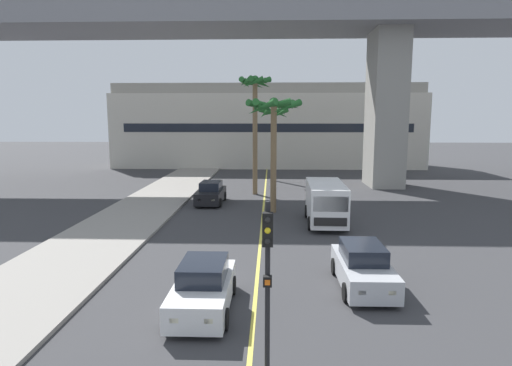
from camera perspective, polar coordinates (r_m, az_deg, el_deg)
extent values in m
cube|color=gray|center=(19.49, -24.38, -10.02)|extent=(4.80, 80.00, 0.15)
cube|color=#DBCC4C|center=(25.23, 0.81, -5.27)|extent=(0.14, 56.00, 0.01)
cube|color=gray|center=(39.98, 1.34, 21.14)|extent=(80.56, 8.00, 2.40)
cube|color=#5C5C60|center=(44.07, 1.42, 22.76)|extent=(80.56, 0.50, 1.80)
cube|color=gray|center=(40.30, 16.75, 9.24)|extent=(2.80, 4.40, 13.56)
cube|color=beige|center=(55.05, 1.52, 6.91)|extent=(37.83, 8.00, 8.96)
cube|color=#9C998D|center=(55.14, 1.54, 12.20)|extent=(37.08, 7.20, 1.20)
cube|color=black|center=(51.02, 1.48, 7.29)|extent=(34.05, 0.04, 1.00)
cube|color=black|center=(30.95, -5.98, -1.65)|extent=(1.80, 4.14, 0.80)
cube|color=black|center=(30.99, -5.96, -0.36)|extent=(1.44, 2.08, 0.60)
cube|color=#F2EDCC|center=(28.92, -5.71, -2.26)|extent=(0.24, 0.09, 0.14)
cube|color=#F2EDCC|center=(29.08, -7.53, -2.23)|extent=(0.24, 0.09, 0.14)
cylinder|color=black|center=(29.64, -4.83, -2.59)|extent=(0.23, 0.64, 0.64)
cylinder|color=black|center=(29.91, -7.90, -2.54)|extent=(0.23, 0.64, 0.64)
cylinder|color=black|center=(32.12, -4.18, -1.72)|extent=(0.23, 0.64, 0.64)
cylinder|color=black|center=(32.37, -7.02, -1.69)|extent=(0.23, 0.64, 0.64)
cube|color=#B7BABF|center=(16.27, 13.94, -11.27)|extent=(1.73, 4.11, 0.80)
cube|color=black|center=(16.19, 13.91, -8.83)|extent=(1.41, 2.06, 0.60)
cube|color=#F2EDCC|center=(14.54, 17.52, -13.64)|extent=(0.24, 0.08, 0.14)
cube|color=#F2EDCC|center=(14.32, 13.81, -13.84)|extent=(0.24, 0.08, 0.14)
cylinder|color=black|center=(15.41, 17.95, -13.62)|extent=(0.22, 0.64, 0.64)
cylinder|color=black|center=(15.04, 11.86, -13.93)|extent=(0.22, 0.64, 0.64)
cylinder|color=black|center=(17.70, 15.63, -10.59)|extent=(0.22, 0.64, 0.64)
cylinder|color=black|center=(17.39, 10.36, -10.76)|extent=(0.22, 0.64, 0.64)
cube|color=white|center=(14.15, -7.00, -14.16)|extent=(1.70, 4.10, 0.80)
cube|color=black|center=(14.04, -6.95, -11.36)|extent=(1.39, 2.05, 0.60)
cube|color=#F2EDCC|center=(12.25, -6.27, -17.63)|extent=(0.24, 0.08, 0.14)
cube|color=#F2EDCC|center=(12.41, -10.75, -17.37)|extent=(0.24, 0.08, 0.14)
cylinder|color=black|center=(13.01, -4.20, -17.49)|extent=(0.22, 0.64, 0.64)
cylinder|color=black|center=(13.27, -11.48, -17.10)|extent=(0.22, 0.64, 0.64)
cylinder|color=black|center=(15.32, -3.15, -13.33)|extent=(0.22, 0.64, 0.64)
cylinder|color=black|center=(15.54, -9.25, -13.11)|extent=(0.22, 0.64, 0.64)
cube|color=white|center=(25.11, 9.17, -2.40)|extent=(2.13, 5.25, 2.10)
cube|color=black|center=(22.54, 9.83, -2.76)|extent=(1.80, 0.12, 0.80)
cube|color=black|center=(22.68, 9.79, -5.08)|extent=(1.70, 0.10, 0.44)
cylinder|color=black|center=(23.91, 11.77, -5.30)|extent=(0.28, 0.77, 0.76)
cylinder|color=black|center=(23.71, 7.20, -5.31)|extent=(0.28, 0.77, 0.76)
cylinder|color=black|center=(26.92, 10.82, -3.72)|extent=(0.28, 0.77, 0.76)
cylinder|color=black|center=(26.74, 6.77, -3.71)|extent=(0.28, 0.77, 0.76)
cylinder|color=black|center=(10.17, 1.52, -14.15)|extent=(0.12, 0.12, 4.20)
cube|color=black|center=(9.55, 1.55, -6.15)|extent=(0.24, 0.20, 0.76)
sphere|color=black|center=(9.40, 1.55, -4.89)|extent=(0.14, 0.14, 0.14)
sphere|color=yellow|center=(9.46, 1.55, -6.30)|extent=(0.14, 0.14, 0.14)
sphere|color=black|center=(9.52, 1.54, -7.70)|extent=(0.14, 0.14, 0.14)
cube|color=black|center=(9.94, 1.52, -12.82)|extent=(0.20, 0.16, 0.24)
cube|color=orange|center=(9.87, 1.52, -12.99)|extent=(0.12, 0.03, 0.12)
cylinder|color=brown|center=(41.91, 2.31, 4.85)|extent=(0.37, 0.37, 6.68)
sphere|color=#236028|center=(41.84, 2.34, 9.63)|extent=(0.60, 0.60, 0.60)
cone|color=#236028|center=(41.93, 3.64, 9.31)|extent=(0.62, 1.97, 0.86)
cone|color=#236028|center=(42.57, 3.14, 9.12)|extent=(1.77, 1.55, 1.08)
cone|color=#236028|center=(42.77, 2.15, 9.29)|extent=(1.98, 0.71, 0.88)
cone|color=#236028|center=(42.29, 1.19, 9.33)|extent=(1.31, 1.92, 0.85)
cone|color=#236028|center=(41.42, 1.15, 9.14)|extent=(1.24, 1.92, 1.09)
cone|color=#236028|center=(40.93, 1.94, 9.25)|extent=(1.98, 1.00, 0.98)
cone|color=#236028|center=(41.10, 3.17, 9.14)|extent=(1.78, 1.54, 1.08)
cylinder|color=brown|center=(34.19, -0.13, 5.85)|extent=(0.38, 0.38, 8.86)
sphere|color=#236028|center=(34.28, -0.13, 13.52)|extent=(0.60, 0.60, 0.60)
cone|color=#236028|center=(34.28, 1.28, 13.21)|extent=(0.51, 1.71, 0.79)
cone|color=#236028|center=(34.83, 0.87, 12.94)|extent=(1.52, 1.49, 0.98)
cone|color=#236028|center=(35.07, -0.31, 12.91)|extent=(1.74, 0.72, 0.98)
cone|color=#236028|center=(34.56, -1.43, 13.04)|extent=(0.96, 1.75, 0.92)
cone|color=#236028|center=(33.84, -1.35, 13.20)|extent=(1.31, 1.66, 0.86)
cone|color=#236028|center=(33.45, -0.36, 13.11)|extent=(1.73, 0.65, 0.99)
cone|color=#236028|center=(33.62, 0.75, 13.26)|extent=(1.59, 1.43, 0.84)
cylinder|color=brown|center=(27.55, 2.33, 3.13)|extent=(0.38, 0.38, 6.87)
sphere|color=#236028|center=(27.44, 2.37, 10.60)|extent=(0.60, 0.60, 0.60)
cone|color=#236028|center=(27.40, 4.82, 10.11)|extent=(0.57, 2.37, 0.87)
cone|color=#236028|center=(28.37, 3.80, 10.16)|extent=(2.13, 1.77, 0.78)
cone|color=#236028|center=(28.58, 2.11, 10.16)|extent=(2.38, 0.69, 0.79)
cone|color=#236028|center=(28.21, 0.58, 10.04)|extent=(1.88, 2.05, 0.91)
cone|color=#236028|center=(27.40, -0.07, 9.97)|extent=(0.56, 2.36, 1.01)
cone|color=#236028|center=(26.56, 0.75, 9.88)|extent=(2.06, 1.84, 1.12)
cone|color=#236028|center=(26.29, 2.14, 10.27)|extent=(2.38, 0.67, 0.81)
cone|color=#236028|center=(26.61, 4.10, 9.94)|extent=(2.01, 1.92, 1.05)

